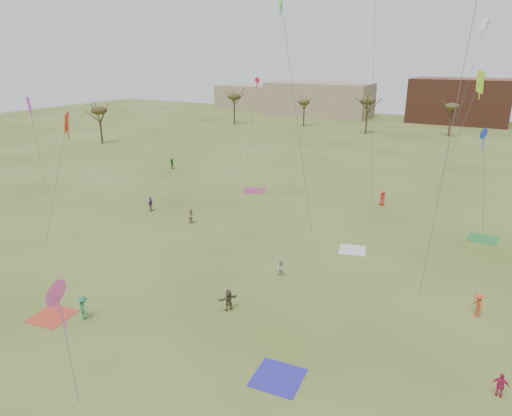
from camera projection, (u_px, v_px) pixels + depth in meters
The scene contains 20 objects.
ground at pixel (171, 333), 30.96m from camera, with size 260.00×260.00×0.00m, color #465A1C.
flyer_near_center at pixel (83, 308), 32.34m from camera, with size 1.16×0.67×1.79m, color #28794C.
spectator_fore_a at pixel (501, 385), 24.95m from camera, with size 0.89×0.37×1.52m, color #C5215A.
spectator_fore_b at pixel (192, 216), 50.96m from camera, with size 0.82×0.64×1.69m, color #9C8363.
spectator_fore_c at pixel (229, 300), 33.48m from camera, with size 1.57×0.50×1.69m, color brown.
flyer_mid_b at pixel (478, 305), 32.73m from camera, with size 1.18×0.68×1.82m, color #CB4926.
spectator_mid_d at pixel (151, 204), 54.98m from camera, with size 1.04×0.43×1.78m, color #7F398B.
spectator_mid_e at pixel (281, 268), 38.70m from camera, with size 0.74×0.58×1.53m, color #B9B9B9.
flyer_far_a at pixel (172, 164), 75.56m from camera, with size 1.58×0.50×1.71m, color #266220.
flyer_far_b at pixel (382, 198), 57.01m from camera, with size 0.90×0.59×1.85m, color red.
blanket_red at pixel (52, 316), 32.91m from camera, with size 2.69×2.69×0.03m, color red.
blanket_blue at pixel (278, 378), 26.65m from camera, with size 2.82×2.82×0.03m, color #2D28B0.
blanket_cream at pixel (352, 250), 44.12m from camera, with size 2.54×2.54×0.03m, color white.
blanket_plum at pixel (254, 191), 63.52m from camera, with size 3.01×3.01×0.03m, color #A13168.
blanket_olive at pixel (483, 239), 46.82m from camera, with size 2.79×2.79×0.03m, color #2E7F37.
kites_aloft at pixel (402, 26), 48.14m from camera, with size 73.00×65.66×27.93m.
tree_line at pixel (399, 110), 95.46m from camera, with size 117.44×49.32×8.91m.
building_tan at pixel (319, 99), 140.64m from camera, with size 32.00×14.00×10.00m, color #937F60.
building_brick at pixel (460, 101), 126.02m from camera, with size 26.00×16.00×12.00m, color brown.
building_tan_west at pixel (247, 97), 160.59m from camera, with size 20.00×12.00×8.00m, color #937F60.
Camera 1 is at (18.04, -20.37, 18.05)m, focal length 31.72 mm.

